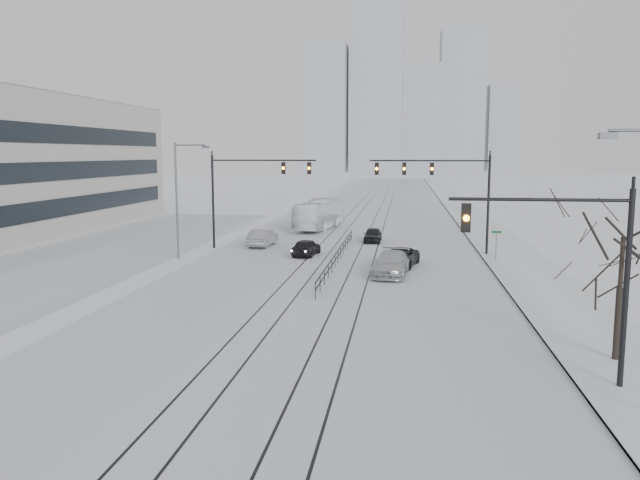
{
  "coord_description": "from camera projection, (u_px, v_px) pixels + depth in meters",
  "views": [
    {
      "loc": [
        4.89,
        -15.92,
        8.14
      ],
      "look_at": [
        0.07,
        19.43,
        3.2
      ],
      "focal_mm": 35.0,
      "sensor_mm": 36.0,
      "label": 1
    }
  ],
  "objects": [
    {
      "name": "traffic_mast_near",
      "position": [
        578.0,
        260.0,
        21.22
      ],
      "size": [
        6.1,
        0.37,
        7.0
      ],
      "color": "black",
      "rests_on": "ground"
    },
    {
      "name": "sedan_nb_right",
      "position": [
        391.0,
        264.0,
        41.95
      ],
      "size": [
        2.73,
        5.65,
        1.59
      ],
      "primitive_type": "imported",
      "rotation": [
        0.0,
        0.0,
        -0.09
      ],
      "color": "silver",
      "rests_on": "ground"
    },
    {
      "name": "sedan_nb_front",
      "position": [
        399.0,
        258.0,
        45.26
      ],
      "size": [
        3.17,
        5.18,
        1.34
      ],
      "primitive_type": "imported",
      "rotation": [
        0.0,
        0.0,
        -0.21
      ],
      "color": "black",
      "rests_on": "ground"
    },
    {
      "name": "box_truck",
      "position": [
        319.0,
        215.0,
        67.82
      ],
      "size": [
        4.28,
        11.58,
        3.15
      ],
      "primitive_type": "imported",
      "rotation": [
        0.0,
        0.0,
        2.99
      ],
      "color": "white",
      "rests_on": "ground"
    },
    {
      "name": "ground",
      "position": [
        224.0,
        448.0,
        17.4
      ],
      "size": [
        500.0,
        500.0,
        0.0
      ],
      "primitive_type": "plane",
      "color": "silver",
      "rests_on": "ground"
    },
    {
      "name": "road",
      "position": [
        364.0,
        221.0,
        76.29
      ],
      "size": [
        22.0,
        260.0,
        0.02
      ],
      "primitive_type": "cube",
      "color": "silver",
      "rests_on": "ground"
    },
    {
      "name": "traffic_mast_nw",
      "position": [
        246.0,
        184.0,
        53.1
      ],
      "size": [
        9.1,
        0.37,
        8.0
      ],
      "color": "black",
      "rests_on": "ground"
    },
    {
      "name": "street_light_west",
      "position": [
        180.0,
        192.0,
        47.76
      ],
      "size": [
        2.73,
        0.25,
        9.0
      ],
      "color": "#595B60",
      "rests_on": "ground"
    },
    {
      "name": "curb",
      "position": [
        456.0,
        222.0,
        74.8
      ],
      "size": [
        0.1,
        260.0,
        0.12
      ],
      "primitive_type": "cube",
      "color": "gray",
      "rests_on": "ground"
    },
    {
      "name": "parking_strip",
      "position": [
        117.0,
        248.0,
        54.42
      ],
      "size": [
        14.0,
        60.0,
        0.03
      ],
      "primitive_type": "cube",
      "color": "silver",
      "rests_on": "ground"
    },
    {
      "name": "sedan_nb_far",
      "position": [
        373.0,
        235.0,
        57.9
      ],
      "size": [
        1.61,
        3.91,
        1.32
      ],
      "primitive_type": "imported",
      "rotation": [
        0.0,
        0.0,
        -0.01
      ],
      "color": "black",
      "rests_on": "ground"
    },
    {
      "name": "street_sign",
      "position": [
        496.0,
        241.0,
        47.01
      ],
      "size": [
        0.7,
        0.06,
        2.4
      ],
      "color": "#595B60",
      "rests_on": "ground"
    },
    {
      "name": "skyline",
      "position": [
        407.0,
        104.0,
        281.08
      ],
      "size": [
        96.0,
        48.0,
        72.0
      ],
      "color": "#9EA2AD",
      "rests_on": "ground"
    },
    {
      "name": "sidewalk_east",
      "position": [
        477.0,
        222.0,
        74.47
      ],
      "size": [
        5.0,
        260.0,
        0.16
      ],
      "primitive_type": "cube",
      "color": "white",
      "rests_on": "ground"
    },
    {
      "name": "sedan_sb_inner",
      "position": [
        306.0,
        247.0,
        50.05
      ],
      "size": [
        2.13,
        4.21,
        1.37
      ],
      "primitive_type": "imported",
      "rotation": [
        0.0,
        0.0,
        3.01
      ],
      "color": "black",
      "rests_on": "ground"
    },
    {
      "name": "median_fence",
      "position": [
        338.0,
        256.0,
        46.77
      ],
      "size": [
        0.06,
        24.0,
        1.0
      ],
      "color": "black",
      "rests_on": "ground"
    },
    {
      "name": "tram_rails",
      "position": [
        350.0,
        244.0,
        56.66
      ],
      "size": [
        5.3,
        180.0,
        0.01
      ],
      "color": "black",
      "rests_on": "ground"
    },
    {
      "name": "traffic_mast_ne",
      "position": [
        446.0,
        184.0,
        49.86
      ],
      "size": [
        9.6,
        0.37,
        8.0
      ],
      "color": "black",
      "rests_on": "ground"
    },
    {
      "name": "sedan_sb_outer",
      "position": [
        263.0,
        238.0,
        55.15
      ],
      "size": [
        1.94,
        4.73,
        1.53
      ],
      "primitive_type": "imported",
      "rotation": [
        0.0,
        0.0,
        3.07
      ],
      "color": "#919498",
      "rests_on": "ground"
    },
    {
      "name": "bare_tree",
      "position": [
        623.0,
        250.0,
        23.85
      ],
      "size": [
        4.4,
        4.4,
        6.1
      ],
      "color": "black",
      "rests_on": "ground"
    }
  ]
}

